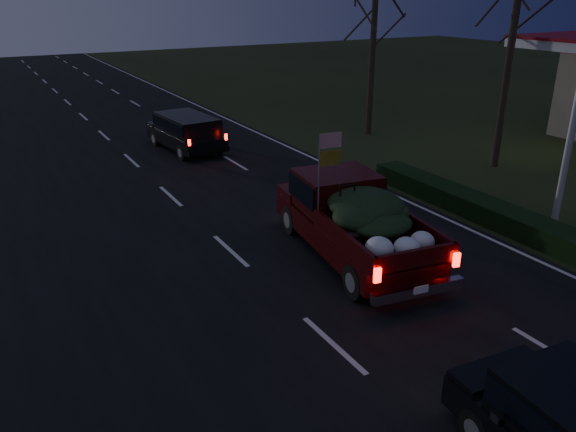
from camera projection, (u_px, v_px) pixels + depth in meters
name	position (u px, v px, depth m)	size (l,w,h in m)	color
ground	(333.00, 345.00, 11.23)	(120.00, 120.00, 0.00)	black
road_asphalt	(333.00, 345.00, 11.22)	(14.00, 120.00, 0.02)	black
hedge_row	(491.00, 212.00, 17.11)	(1.00, 10.00, 0.60)	black
bare_tree_far	(374.00, 22.00, 25.82)	(3.60, 3.60, 7.00)	black
pickup_truck	(353.00, 215.00, 14.66)	(3.00, 6.02, 3.02)	#3B0808
lead_suv	(186.00, 129.00, 24.44)	(2.22, 4.58, 1.28)	black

